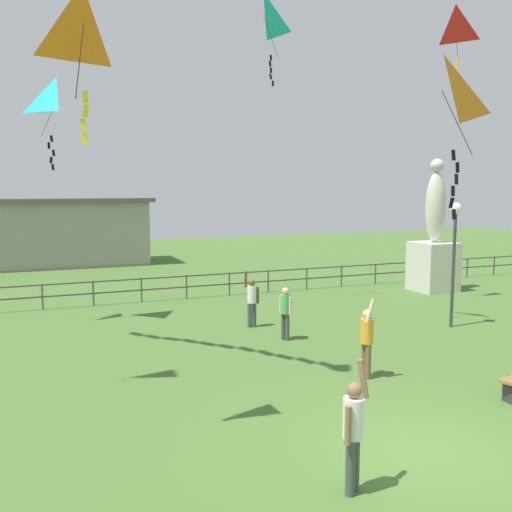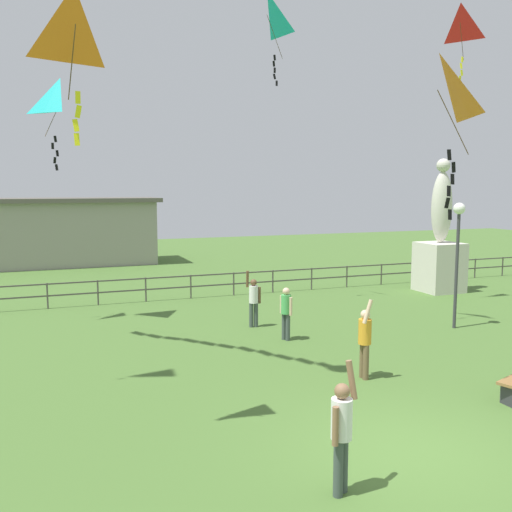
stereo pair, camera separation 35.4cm
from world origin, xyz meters
name	(u,v)px [view 1 (the left image)]	position (x,y,z in m)	size (l,w,h in m)	color
ground_plane	(419,451)	(0.00, 0.00, 0.00)	(80.00, 80.00, 0.00)	#476B2D
statue_monument	(434,249)	(10.05, 11.75, 1.80)	(1.64, 1.64, 5.59)	beige
lamppost	(455,236)	(6.37, 6.45, 2.90)	(0.36, 0.36, 3.94)	#38383D
person_0	(285,310)	(0.85, 7.07, 0.89)	(0.29, 0.44, 1.54)	#3F4C47
person_1	(252,299)	(0.52, 8.83, 0.90)	(0.46, 0.30, 1.80)	#3F4C47
person_2	(367,338)	(1.21, 3.43, 0.96)	(0.34, 0.49, 1.90)	brown
person_3	(353,428)	(-1.73, -0.68, 0.97)	(0.50, 0.35, 1.94)	#3F4C47
kite_0	(455,26)	(7.76, 8.40, 9.82)	(1.06, 1.16, 2.46)	red
kite_1	(264,17)	(2.13, 11.72, 10.37)	(1.16, 1.16, 3.11)	#19B2B2
kite_2	(57,102)	(-4.90, 11.77, 7.05)	(1.27, 1.26, 2.80)	#19B2B2
kite_3	(84,28)	(-4.98, 1.99, 6.81)	(1.00, 0.75, 2.36)	orange
kite_6	(443,96)	(1.27, 1.25, 6.07)	(1.07, 1.25, 2.96)	orange
waterfront_railing	(184,283)	(-0.30, 14.00, 0.63)	(36.06, 0.06, 0.95)	#4C4742
pavilion_building	(32,232)	(-5.75, 26.00, 1.93)	(13.03, 4.08, 3.81)	gray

